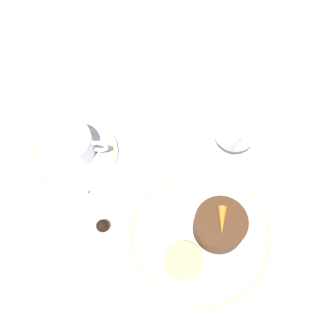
% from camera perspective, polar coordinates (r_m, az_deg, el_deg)
% --- Properties ---
extents(ground_plane, '(3.00, 3.00, 0.00)m').
position_cam_1_polar(ground_plane, '(0.67, 5.67, -7.15)').
color(ground_plane, white).
extents(dinner_plate, '(0.24, 0.24, 0.01)m').
position_cam_1_polar(dinner_plate, '(0.65, 4.70, -9.71)').
color(dinner_plate, white).
rests_on(dinner_plate, ground_plane).
extents(saucer, '(0.15, 0.15, 0.01)m').
position_cam_1_polar(saucer, '(0.72, -13.42, 2.03)').
color(saucer, white).
rests_on(saucer, ground_plane).
extents(coffee_cup, '(0.11, 0.08, 0.05)m').
position_cam_1_polar(coffee_cup, '(0.69, -14.08, 3.27)').
color(coffee_cup, white).
rests_on(coffee_cup, saucer).
extents(spoon, '(0.03, 0.12, 0.00)m').
position_cam_1_polar(spoon, '(0.70, -10.07, 1.75)').
color(spoon, silver).
rests_on(spoon, saucer).
extents(wine_glass, '(0.07, 0.07, 0.10)m').
position_cam_1_polar(wine_glass, '(0.67, 9.92, 5.91)').
color(wine_glass, silver).
rests_on(wine_glass, ground_plane).
extents(fork, '(0.04, 0.19, 0.01)m').
position_cam_1_polar(fork, '(0.69, 18.61, -8.38)').
color(fork, silver).
rests_on(fork, ground_plane).
extents(dessert_cake, '(0.08, 0.08, 0.05)m').
position_cam_1_polar(dessert_cake, '(0.63, 7.51, -8.25)').
color(dessert_cake, '#4C2D19').
rests_on(dessert_cake, dinner_plate).
extents(carrot_garnish, '(0.01, 0.04, 0.01)m').
position_cam_1_polar(carrot_garnish, '(0.60, 7.87, -7.51)').
color(carrot_garnish, orange).
rests_on(carrot_garnish, dessert_cake).
extents(pineapple_slice, '(0.06, 0.06, 0.01)m').
position_cam_1_polar(pineapple_slice, '(0.63, 2.20, -13.22)').
color(pineapple_slice, '#EFE075').
rests_on(pineapple_slice, dinner_plate).
extents(chocolate_truffle, '(0.02, 0.02, 0.02)m').
position_cam_1_polar(chocolate_truffle, '(0.66, -9.48, -8.28)').
color(chocolate_truffle, black).
rests_on(chocolate_truffle, ground_plane).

